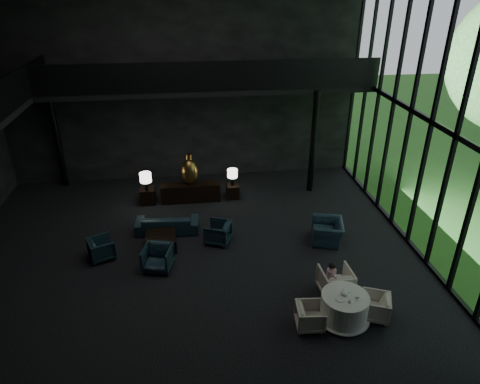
{
  "coord_description": "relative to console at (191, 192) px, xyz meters",
  "views": [
    {
      "loc": [
        0.13,
        -10.87,
        7.68
      ],
      "look_at": [
        1.55,
        0.5,
        1.87
      ],
      "focal_mm": 32.0,
      "sensor_mm": 36.0,
      "label": 1
    }
  ],
  "objects": [
    {
      "name": "floor",
      "position": [
        -0.07,
        -3.67,
        -0.35
      ],
      "size": [
        14.0,
        12.0,
        0.02
      ],
      "primitive_type": "cube",
      "color": "black",
      "rests_on": "ground"
    },
    {
      "name": "wall_back",
      "position": [
        -0.07,
        2.33,
        3.65
      ],
      "size": [
        14.0,
        0.04,
        8.0
      ],
      "primitive_type": "cube",
      "color": "black",
      "rests_on": "ground"
    },
    {
      "name": "wall_front",
      "position": [
        -0.07,
        -9.67,
        3.65
      ],
      "size": [
        14.0,
        0.04,
        8.0
      ],
      "primitive_type": "cube",
      "color": "black",
      "rests_on": "ground"
    },
    {
      "name": "curtain_wall",
      "position": [
        6.88,
        -3.67,
        3.65
      ],
      "size": [
        0.2,
        12.0,
        8.0
      ],
      "primitive_type": null,
      "color": "black",
      "rests_on": "ground"
    },
    {
      "name": "mezzanine_back",
      "position": [
        0.93,
        1.33,
        3.65
      ],
      "size": [
        12.0,
        2.0,
        0.25
      ],
      "primitive_type": "cube",
      "color": "black",
      "rests_on": "wall_back"
    },
    {
      "name": "railing_back",
      "position": [
        0.93,
        0.33,
        4.25
      ],
      "size": [
        12.0,
        0.06,
        1.0
      ],
      "primitive_type": "cube",
      "color": "black",
      "rests_on": "mezzanine_back"
    },
    {
      "name": "column_nw",
      "position": [
        -5.07,
        2.03,
        1.65
      ],
      "size": [
        0.24,
        0.24,
        4.0
      ],
      "primitive_type": "cylinder",
      "color": "black",
      "rests_on": "floor"
    },
    {
      "name": "column_ne",
      "position": [
        4.73,
        0.33,
        1.65
      ],
      "size": [
        0.24,
        0.24,
        4.0
      ],
      "primitive_type": "cylinder",
      "color": "black",
      "rests_on": "floor"
    },
    {
      "name": "console",
      "position": [
        0.0,
        0.0,
        0.0
      ],
      "size": [
        2.22,
        0.5,
        0.71
      ],
      "primitive_type": "cube",
      "color": "black",
      "rests_on": "floor"
    },
    {
      "name": "bronze_urn",
      "position": [
        -0.0,
        0.05,
        0.86
      ],
      "size": [
        0.64,
        0.64,
        1.18
      ],
      "color": "#B88222",
      "rests_on": "console"
    },
    {
      "name": "side_table_left",
      "position": [
        -1.6,
        0.02,
        -0.05
      ],
      "size": [
        0.55,
        0.55,
        0.6
      ],
      "primitive_type": "cube",
      "color": "black",
      "rests_on": "floor"
    },
    {
      "name": "table_lamp_left",
      "position": [
        -1.6,
        -0.16,
        0.76
      ],
      "size": [
        0.42,
        0.42,
        0.71
      ],
      "color": "black",
      "rests_on": "side_table_left"
    },
    {
      "name": "side_table_right",
      "position": [
        1.6,
        0.07,
        -0.09
      ],
      "size": [
        0.48,
        0.48,
        0.53
      ],
      "primitive_type": "cube",
      "color": "black",
      "rests_on": "floor"
    },
    {
      "name": "table_lamp_right",
      "position": [
        1.6,
        0.07,
        0.64
      ],
      "size": [
        0.39,
        0.39,
        0.65
      ],
      "color": "black",
      "rests_on": "side_table_right"
    },
    {
      "name": "sofa",
      "position": [
        -0.83,
        -2.09,
        0.05
      ],
      "size": [
        2.1,
        0.73,
        0.81
      ],
      "primitive_type": "imported",
      "rotation": [
        0.0,
        0.0,
        3.08
      ],
      "color": "#111C37",
      "rests_on": "floor"
    },
    {
      "name": "lounge_armchair_west",
      "position": [
        -2.75,
        -3.39,
        -0.01
      ],
      "size": [
        0.84,
        0.86,
        0.68
      ],
      "primitive_type": "imported",
      "rotation": [
        0.0,
        0.0,
        1.98
      ],
      "color": "#1B2D47",
      "rests_on": "floor"
    },
    {
      "name": "lounge_armchair_east",
      "position": [
        0.8,
        -2.94,
        0.03
      ],
      "size": [
        0.92,
        0.94,
        0.76
      ],
      "primitive_type": "imported",
      "rotation": [
        0.0,
        0.0,
        -1.95
      ],
      "color": "#192E40",
      "rests_on": "floor"
    },
    {
      "name": "lounge_armchair_south",
      "position": [
        -1.05,
        -4.15,
        0.07
      ],
      "size": [
        0.98,
        0.94,
        0.84
      ],
      "primitive_type": "imported",
      "rotation": [
        0.0,
        0.0,
        -0.24
      ],
      "color": "#122437",
      "rests_on": "floor"
    },
    {
      "name": "window_armchair",
      "position": [
        4.29,
        -3.33,
        0.12
      ],
      "size": [
        0.94,
        1.22,
        0.95
      ],
      "primitive_type": "imported",
      "rotation": [
        0.0,
        0.0,
        -1.81
      ],
      "color": "#1A2633",
      "rests_on": "floor"
    },
    {
      "name": "coffee_table",
      "position": [
        -1.0,
        -3.02,
        -0.14
      ],
      "size": [
        0.97,
        0.97,
        0.42
      ],
      "primitive_type": "cube",
      "rotation": [
        0.0,
        0.0,
        0.04
      ],
      "color": "black",
      "rests_on": "floor"
    },
    {
      "name": "dining_table",
      "position": [
        3.6,
        -6.83,
        -0.03
      ],
      "size": [
        1.31,
        1.31,
        0.75
      ],
      "color": "white",
      "rests_on": "floor"
    },
    {
      "name": "dining_chair_north",
      "position": [
        3.72,
        -5.82,
        0.1
      ],
      "size": [
        0.91,
        0.86,
        0.9
      ],
      "primitive_type": "imported",
      "rotation": [
        0.0,
        0.0,
        3.18
      ],
      "color": "#B9AEA4",
      "rests_on": "floor"
    },
    {
      "name": "dining_chair_east",
      "position": [
        4.42,
        -6.82,
        -0.04
      ],
      "size": [
        0.77,
        0.79,
        0.63
      ],
      "primitive_type": "imported",
      "rotation": [
        0.0,
        0.0,
        -1.96
      ],
      "color": "beige",
      "rests_on": "floor"
    },
    {
      "name": "dining_chair_west",
      "position": [
        2.72,
        -6.95,
        -0.05
      ],
      "size": [
        0.6,
        0.64,
        0.61
      ],
      "primitive_type": "imported",
      "rotation": [
        0.0,
        0.0,
        1.48
      ],
      "color": "beige",
      "rests_on": "floor"
    },
    {
      "name": "child",
      "position": [
        3.57,
        -5.86,
        0.37
      ],
      "size": [
        0.25,
        0.25,
        0.54
      ],
      "rotation": [
        0.0,
        0.0,
        3.14
      ],
      "color": "#F0A5BA",
      "rests_on": "dining_chair_north"
    },
    {
      "name": "plate_a",
      "position": [
        3.44,
        -6.93,
        0.4
      ],
      "size": [
        0.3,
        0.3,
        0.02
      ],
      "primitive_type": "cylinder",
      "rotation": [
        0.0,
        0.0,
        -0.32
      ],
      "color": "white",
      "rests_on": "dining_table"
    },
    {
      "name": "plate_b",
      "position": [
        3.73,
        -6.61,
        0.4
      ],
      "size": [
        0.23,
        0.23,
        0.02
      ],
      "primitive_type": "cylinder",
      "rotation": [
        0.0,
        0.0,
        -0.03
      ],
      "color": "white",
      "rests_on": "dining_table"
    },
    {
      "name": "saucer",
      "position": [
        3.89,
        -6.99,
        0.4
      ],
      "size": [
        0.18,
        0.18,
        0.01
      ],
      "primitive_type": "cylinder",
      "rotation": [
        0.0,
        0.0,
        0.22
      ],
      "color": "white",
      "rests_on": "dining_table"
    },
    {
      "name": "coffee_cup",
      "position": [
        3.86,
        -6.94,
        0.44
      ],
      "size": [
        0.11,
        0.11,
        0.06
      ],
      "primitive_type": "cylinder",
      "rotation": [
        0.0,
        0.0,
        -0.33
      ],
      "color": "white",
      "rests_on": "saucer"
    },
    {
      "name": "cereal_bowl",
      "position": [
        3.58,
        -6.78,
        0.44
      ],
      "size": [
        0.18,
        0.18,
        0.09
      ],
      "primitive_type": "ellipsoid",
      "color": "white",
      "rests_on": "dining_table"
    },
    {
      "name": "cream_pot",
      "position": [
        3.61,
        -7.07,
        0.44
      ],
      "size": [
        0.08,
        0.08,
        0.08
      ],
      "primitive_type": "cylinder",
      "rotation": [
        0.0,
        0.0,
        -0.33
      ],
      "color": "#99999E",
      "rests_on": "dining_table"
    }
  ]
}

